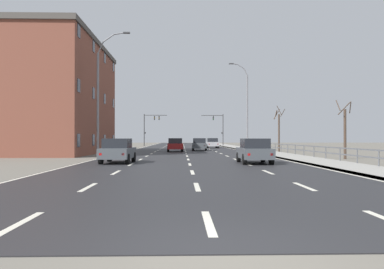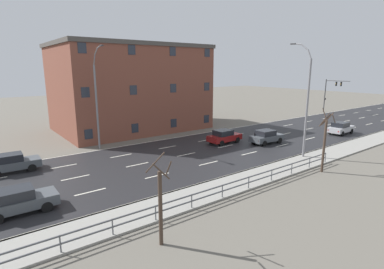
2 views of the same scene
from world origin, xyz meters
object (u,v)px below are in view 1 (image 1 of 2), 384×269
Objects in this scene: car_distant at (212,143)px; brick_building at (34,97)px; street_lamp_midground at (246,108)px; street_lamp_left_bank at (100,96)px; car_far_right at (199,144)px; traffic_signal_right at (219,125)px; car_near_right at (254,151)px; car_near_left at (175,145)px; traffic_signal_left at (150,124)px; car_mid_centre at (118,151)px.

brick_building is at bearing -136.65° from car_distant.
street_lamp_left_bank is (-14.87, -14.57, -0.13)m from street_lamp_midground.
car_far_right is 0.21× the size of brick_building.
traffic_signal_right reaches higher than car_near_right.
car_near_left is (-5.29, 21.50, 0.00)m from car_near_right.
car_far_right is at bearing 164.34° from street_lamp_midground.
car_near_left is at bearing -80.32° from traffic_signal_left.
street_lamp_midground reaches higher than car_near_right.
car_distant is at bearing 77.84° from car_mid_centre.
car_mid_centre is (2.86, -8.49, -4.39)m from street_lamp_left_bank.
street_lamp_left_bank is 11.48m from brick_building.
car_near_left is (-5.55, -15.69, 0.00)m from car_distant.
traffic_signal_right is 34.45m from car_near_left.
car_distant is 37.61m from car_mid_centre.
traffic_signal_left is 1.54× the size of car_distant.
traffic_signal_right is 18.09m from car_distant.
car_near_right is at bearing -38.51° from street_lamp_left_bank.
car_far_right is at bearing -103.88° from car_distant.
street_lamp_left_bank is at bearing -118.23° from car_near_left.
brick_building is (-20.14, -20.27, 5.02)m from car_distant.
car_near_left is 16.09m from brick_building.
street_lamp_left_bank is 1.67× the size of traffic_signal_left.
car_distant is 1.00× the size of car_mid_centre.
street_lamp_midground is 20.82m from street_lamp_left_bank.
traffic_signal_left reaches higher than car_mid_centre.
street_lamp_left_bank is at bearing -116.88° from car_far_right.
traffic_signal_left is 20.72m from car_distant.
brick_building reaches higher than street_lamp_left_bank.
traffic_signal_left is at bearing -178.18° from traffic_signal_right.
street_lamp_left_bank is at bearing -90.74° from traffic_signal_left.
brick_building is (-23.28, -6.78, 0.51)m from street_lamp_midground.
brick_building reaches higher than car_near_left.
traffic_signal_right is 1.00× the size of traffic_signal_left.
traffic_signal_right is at bearing 87.11° from car_near_right.
street_lamp_midground is 2.61× the size of car_mid_centre.
traffic_signal_right reaches higher than car_far_right.
car_far_right is (-5.68, 1.59, -4.51)m from street_lamp_midground.
street_lamp_midground is 24.25m from brick_building.
traffic_signal_left is at bearing 97.99° from car_near_left.
street_lamp_midground is 24.36m from car_near_right.
car_near_left and car_mid_centre have the same top height.
car_near_left is at bearing 104.17° from car_near_right.
car_far_right is (-5.38, -29.45, -3.32)m from traffic_signal_right.
car_near_right is 0.21× the size of brick_building.
street_lamp_midground is 2.63× the size of car_near_right.
car_near_right and car_mid_centre have the same top height.
car_far_right is 25.46m from car_mid_centre.
car_far_right is at bearing 25.45° from brick_building.
car_near_left is at bearing 82.44° from car_mid_centre.
brick_building is (-17.60, -8.37, 5.02)m from car_far_right.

